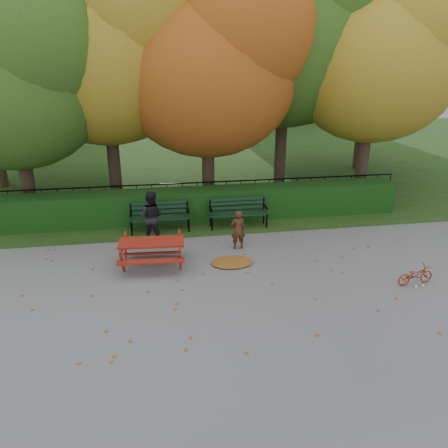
{
  "coord_description": "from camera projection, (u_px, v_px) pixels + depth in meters",
  "views": [
    {
      "loc": [
        -1.35,
        -8.79,
        5.04
      ],
      "look_at": [
        0.29,
        1.4,
        1.0
      ],
      "focal_mm": 35.0,
      "sensor_mm": 36.0,
      "label": 1
    }
  ],
  "objects": [
    {
      "name": "iron_fence",
      "position": [
        197.0,
        196.0,
        14.79
      ],
      "size": [
        14.0,
        0.04,
        1.02
      ],
      "color": "black",
      "rests_on": "ground"
    },
    {
      "name": "tree_e",
      "position": [
        388.0,
        52.0,
        14.53
      ],
      "size": [
        6.09,
        5.8,
        8.16
      ],
      "color": "#32231C",
      "rests_on": "ground"
    },
    {
      "name": "tree_c",
      "position": [
        218.0,
        61.0,
        13.96
      ],
      "size": [
        6.3,
        6.0,
        8.0
      ],
      "color": "#32231C",
      "rests_on": "ground"
    },
    {
      "name": "tree_d",
      "position": [
        299.0,
        24.0,
        15.15
      ],
      "size": [
        7.14,
        6.8,
        9.58
      ],
      "color": "#32231C",
      "rests_on": "ground"
    },
    {
      "name": "tree_a",
      "position": [
        18.0,
        72.0,
        12.82
      ],
      "size": [
        5.88,
        5.6,
        7.48
      ],
      "color": "#32231C",
      "rests_on": "ground"
    },
    {
      "name": "tree_g",
      "position": [
        381.0,
        45.0,
        18.36
      ],
      "size": [
        6.3,
        6.0,
        8.55
      ],
      "color": "#32231C",
      "rests_on": "ground"
    },
    {
      "name": "hedge",
      "position": [
        200.0,
        204.0,
        14.07
      ],
      "size": [
        13.0,
        0.9,
        1.0
      ],
      "primitive_type": "cube",
      "color": "black",
      "rests_on": "ground"
    },
    {
      "name": "bicycle",
      "position": [
        415.0,
        275.0,
        10.14
      ],
      "size": [
        0.94,
        0.42,
        0.48
      ],
      "primitive_type": "imported",
      "rotation": [
        0.0,
        0.0,
        1.68
      ],
      "color": "maroon",
      "rests_on": "ground"
    },
    {
      "name": "leaf_scatter",
      "position": [
        219.0,
        280.0,
        10.39
      ],
      "size": [
        9.0,
        5.7,
        0.01
      ],
      "primitive_type": null,
      "color": "brown",
      "rests_on": "ground"
    },
    {
      "name": "building_left",
      "position": [
        34.0,
        15.0,
        29.95
      ],
      "size": [
        10.0,
        7.0,
        15.0
      ],
      "primitive_type": "cube",
      "color": "tan",
      "rests_on": "ground"
    },
    {
      "name": "grass_strip",
      "position": [
        181.0,
        156.0,
        22.98
      ],
      "size": [
        90.0,
        90.0,
        0.0
      ],
      "primitive_type": "plane",
      "color": "#1D3314",
      "rests_on": "ground"
    },
    {
      "name": "bench_left",
      "position": [
        160.0,
        214.0,
        13.13
      ],
      "size": [
        1.8,
        0.57,
        0.88
      ],
      "color": "black",
      "rests_on": "ground"
    },
    {
      "name": "picnic_table",
      "position": [
        152.0,
        247.0,
        10.89
      ],
      "size": [
        1.68,
        1.39,
        0.78
      ],
      "rotation": [
        0.0,
        0.0,
        -0.06
      ],
      "color": "maroon",
      "rests_on": "ground"
    },
    {
      "name": "building_right",
      "position": [
        266.0,
        40.0,
        34.85
      ],
      "size": [
        9.0,
        6.0,
        12.0
      ],
      "primitive_type": "cube",
      "color": "tan",
      "rests_on": "ground"
    },
    {
      "name": "child",
      "position": [
        238.0,
        230.0,
        11.9
      ],
      "size": [
        0.42,
        0.29,
        1.1
      ],
      "primitive_type": "imported",
      "rotation": [
        0.0,
        0.0,
        3.21
      ],
      "color": "#422215",
      "rests_on": "ground"
    },
    {
      "name": "tree_b",
      "position": [
        113.0,
        41.0,
        13.98
      ],
      "size": [
        6.72,
        6.4,
        8.79
      ],
      "color": "#32231C",
      "rests_on": "ground"
    },
    {
      "name": "adult",
      "position": [
        151.0,
        217.0,
        12.28
      ],
      "size": [
        0.86,
        0.75,
        1.5
      ],
      "primitive_type": "imported",
      "rotation": [
        0.0,
        0.0,
        2.85
      ],
      "color": "black",
      "rests_on": "ground"
    },
    {
      "name": "ground",
      "position": [
        221.0,
        286.0,
        10.11
      ],
      "size": [
        90.0,
        90.0,
        0.0
      ],
      "primitive_type": "plane",
      "color": "slate",
      "rests_on": "ground"
    },
    {
      "name": "leaf_pile",
      "position": [
        232.0,
        262.0,
        11.21
      ],
      "size": [
        1.16,
        0.87,
        0.08
      ],
      "primitive_type": "ellipsoid",
      "rotation": [
        0.0,
        0.0,
        -0.1
      ],
      "color": "brown",
      "rests_on": "ground"
    },
    {
      "name": "bench_right",
      "position": [
        238.0,
        210.0,
        13.49
      ],
      "size": [
        1.8,
        0.57,
        0.88
      ],
      "color": "black",
      "rests_on": "ground"
    }
  ]
}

